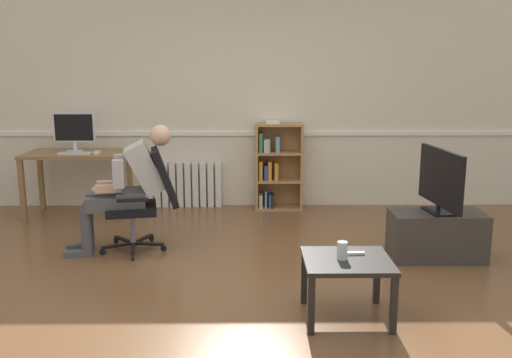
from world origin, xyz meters
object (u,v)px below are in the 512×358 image
(keyboard, at_px, (75,153))
(bookshelf, at_px, (276,166))
(office_chair, at_px, (147,196))
(person_seated, at_px, (128,184))
(spare_remote, at_px, (354,253))
(computer_mouse, at_px, (97,152))
(radiator, at_px, (184,185))
(coffee_table, at_px, (347,268))
(drinking_glass, at_px, (342,251))
(tv_stand, at_px, (437,236))
(computer_desk, at_px, (77,162))
(tv_screen, at_px, (441,180))
(imac_monitor, at_px, (74,129))

(keyboard, xyz_separation_m, bookshelf, (2.31, 0.43, -0.23))
(office_chair, height_order, person_seated, person_seated)
(spare_remote, bearing_deg, person_seated, 49.58)
(computer_mouse, distance_m, office_chair, 1.40)
(keyboard, xyz_separation_m, radiator, (1.17, 0.53, -0.48))
(coffee_table, bearing_deg, drinking_glass, -166.51)
(keyboard, distance_m, radiator, 1.37)
(tv_stand, distance_m, drinking_glass, 1.65)
(tv_stand, bearing_deg, computer_desk, 157.41)
(computer_mouse, xyz_separation_m, radiator, (0.92, 0.51, -0.49))
(office_chair, height_order, spare_remote, office_chair)
(radiator, relative_size, tv_screen, 1.13)
(bookshelf, bearing_deg, keyboard, -169.49)
(bookshelf, distance_m, tv_screen, 2.33)
(computer_desk, height_order, imac_monitor, imac_monitor)
(computer_mouse, relative_size, person_seated, 0.08)
(tv_stand, xyz_separation_m, coffee_table, (-1.04, -1.22, 0.15))
(office_chair, distance_m, tv_stand, 2.73)
(keyboard, bearing_deg, office_chair, -47.89)
(spare_remote, bearing_deg, tv_stand, -44.90)
(radiator, height_order, coffee_table, radiator)
(imac_monitor, xyz_separation_m, tv_screen, (3.78, -1.63, -0.28))
(computer_desk, bearing_deg, person_seated, -55.75)
(computer_desk, bearing_deg, tv_stand, -22.59)
(tv_stand, bearing_deg, computer_mouse, 157.47)
(computer_mouse, xyz_separation_m, coffee_table, (2.43, -2.65, -0.40))
(imac_monitor, xyz_separation_m, bookshelf, (2.38, 0.21, -0.49))
(office_chair, bearing_deg, spare_remote, 39.83)
(office_chair, bearing_deg, drinking_glass, 36.24)
(imac_monitor, relative_size, bookshelf, 0.44)
(computer_desk, distance_m, spare_remote, 3.86)
(spare_remote, bearing_deg, tv_screen, -44.95)
(keyboard, distance_m, computer_mouse, 0.25)
(computer_desk, height_order, office_chair, office_chair)
(radiator, height_order, drinking_glass, radiator)
(radiator, relative_size, coffee_table, 1.54)
(office_chair, bearing_deg, tv_screen, 73.13)
(tv_stand, bearing_deg, drinking_glass, -131.32)
(coffee_table, bearing_deg, computer_desk, 134.29)
(keyboard, xyz_separation_m, computer_mouse, (0.25, 0.02, 0.01))
(coffee_table, bearing_deg, office_chair, 137.71)
(computer_desk, relative_size, bookshelf, 1.08)
(person_seated, height_order, tv_stand, person_seated)
(tv_stand, relative_size, spare_remote, 5.60)
(keyboard, relative_size, spare_remote, 2.47)
(drinking_glass, bearing_deg, keyboard, 134.94)
(keyboard, relative_size, radiator, 0.40)
(radiator, bearing_deg, spare_remote, -63.02)
(drinking_glass, xyz_separation_m, spare_remote, (0.10, 0.10, -0.05))
(tv_screen, bearing_deg, computer_mouse, 61.47)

